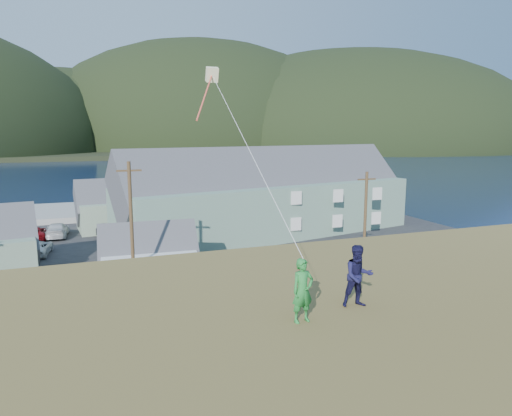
{
  "coord_description": "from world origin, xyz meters",
  "views": [
    {
      "loc": [
        -5.66,
        -29.21,
        11.74
      ],
      "look_at": [
        0.38,
        -12.6,
        8.8
      ],
      "focal_mm": 32.0,
      "sensor_mm": 36.0,
      "label": 1
    }
  ],
  "objects_px": {
    "kite_flyer_green": "(303,291)",
    "kite_flyer_navy": "(358,276)",
    "wharf": "(90,211)",
    "lodge": "(270,194)",
    "shed_palegreen_far": "(125,206)",
    "shed_white": "(149,257)"
  },
  "relations": [
    {
      "from": "wharf",
      "to": "kite_flyer_navy",
      "type": "relative_size",
      "value": 15.7
    },
    {
      "from": "shed_white",
      "to": "shed_palegreen_far",
      "type": "distance_m",
      "value": 22.36
    },
    {
      "from": "shed_white",
      "to": "wharf",
      "type": "bearing_deg",
      "value": 99.82
    },
    {
      "from": "lodge",
      "to": "kite_flyer_navy",
      "type": "relative_size",
      "value": 21.77
    },
    {
      "from": "kite_flyer_green",
      "to": "kite_flyer_navy",
      "type": "bearing_deg",
      "value": 5.09
    },
    {
      "from": "wharf",
      "to": "lodge",
      "type": "relative_size",
      "value": 0.72
    },
    {
      "from": "shed_white",
      "to": "kite_flyer_navy",
      "type": "xyz_separation_m",
      "value": [
        2.58,
        -24.95,
        5.76
      ]
    },
    {
      "from": "kite_flyer_green",
      "to": "lodge",
      "type": "bearing_deg",
      "value": 61.91
    },
    {
      "from": "kite_flyer_green",
      "to": "kite_flyer_navy",
      "type": "relative_size",
      "value": 0.95
    },
    {
      "from": "shed_palegreen_far",
      "to": "kite_flyer_green",
      "type": "height_order",
      "value": "kite_flyer_green"
    },
    {
      "from": "kite_flyer_navy",
      "to": "lodge",
      "type": "bearing_deg",
      "value": 81.29
    },
    {
      "from": "wharf",
      "to": "shed_palegreen_far",
      "type": "relative_size",
      "value": 2.2
    },
    {
      "from": "lodge",
      "to": "shed_white",
      "type": "bearing_deg",
      "value": -151.14
    },
    {
      "from": "wharf",
      "to": "shed_palegreen_far",
      "type": "bearing_deg",
      "value": -71.61
    },
    {
      "from": "lodge",
      "to": "shed_white",
      "type": "distance_m",
      "value": 20.39
    },
    {
      "from": "lodge",
      "to": "kite_flyer_navy",
      "type": "xyz_separation_m",
      "value": [
        -12.74,
        -38.18,
        3.32
      ]
    },
    {
      "from": "lodge",
      "to": "kite_flyer_green",
      "type": "distance_m",
      "value": 41.36
    },
    {
      "from": "kite_flyer_green",
      "to": "wharf",
      "type": "bearing_deg",
      "value": 87.32
    },
    {
      "from": "wharf",
      "to": "lodge",
      "type": "xyz_separation_m",
      "value": [
        19.52,
        -21.17,
        4.26
      ]
    },
    {
      "from": "shed_palegreen_far",
      "to": "kite_flyer_navy",
      "type": "xyz_separation_m",
      "value": [
        2.77,
        -47.3,
        5.15
      ]
    },
    {
      "from": "wharf",
      "to": "kite_flyer_navy",
      "type": "bearing_deg",
      "value": -83.49
    },
    {
      "from": "wharf",
      "to": "shed_white",
      "type": "bearing_deg",
      "value": -83.05
    }
  ]
}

